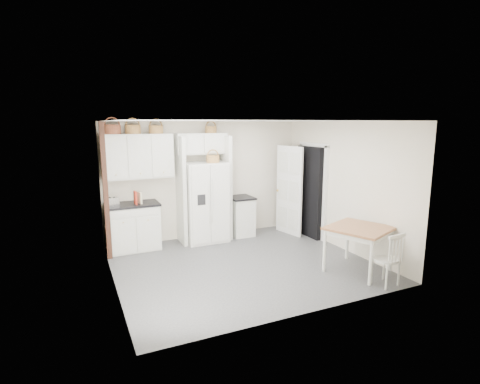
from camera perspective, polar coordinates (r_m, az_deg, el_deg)
name	(u,v)px	position (r m, az deg, el deg)	size (l,w,h in m)	color
floor	(243,264)	(7.03, 0.46, -10.94)	(4.50, 4.50, 0.00)	#393A3E
ceiling	(243,121)	(6.54, 0.49, 10.78)	(4.50, 4.50, 0.00)	white
wall_back	(206,180)	(8.49, -5.26, 1.86)	(4.50, 4.50, 0.00)	beige
wall_left	(111,207)	(6.08, -19.13, -2.13)	(4.00, 4.00, 0.00)	beige
wall_right	(343,186)	(7.87, 15.49, 0.84)	(4.00, 4.00, 0.00)	beige
refrigerator	(205,202)	(8.19, -5.38, -1.53)	(0.90, 0.72, 1.74)	white
base_cab_left	(134,227)	(7.98, -15.91, -5.21)	(1.00, 0.63, 0.92)	silver
base_cab_right	(241,217)	(8.66, 0.11, -3.79)	(0.49, 0.59, 0.86)	silver
dining_table	(358,249)	(6.92, 17.56, -8.29)	(0.96, 0.96, 0.80)	brown
windsor_chair	(386,259)	(6.48, 21.36, -9.55)	(0.42, 0.38, 0.85)	silver
counter_left	(132,204)	(7.87, -16.09, -1.83)	(1.04, 0.67, 0.04)	black
counter_right	(241,198)	(8.56, 0.11, -0.86)	(0.53, 0.63, 0.04)	black
toaster	(112,202)	(7.73, -18.90, -1.41)	(0.24, 0.14, 0.17)	silver
cookbook_red	(135,198)	(7.77, -15.65, -0.83)	(0.04, 0.17, 0.26)	red
cookbook_cream	(140,198)	(7.79, -15.03, -0.86)	(0.03, 0.16, 0.23)	beige
basket_upper_a	(112,129)	(7.80, -18.88, 9.01)	(0.32, 0.32, 0.18)	brown
basket_upper_b	(133,129)	(7.85, -16.00, 9.16)	(0.30, 0.30, 0.18)	brown
basket_upper_c	(156,130)	(7.93, -12.67, 9.27)	(0.29, 0.29, 0.17)	brown
basket_bridge_b	(211,130)	(8.26, -4.46, 9.45)	(0.25, 0.25, 0.14)	brown
basket_fridge_b	(213,159)	(8.01, -4.16, 5.05)	(0.28, 0.28, 0.15)	brown
upper_cabinet	(138,156)	(7.88, -15.29, 5.27)	(1.40, 0.34, 0.90)	silver
bridge_cabinet	(201,144)	(8.20, -5.95, 7.34)	(1.12, 0.34, 0.45)	silver
fridge_panel_left	(181,191)	(8.04, -8.97, 0.20)	(0.08, 0.60, 2.30)	silver
fridge_panel_right	(225,187)	(8.36, -2.23, 0.73)	(0.08, 0.60, 2.30)	silver
trim_post	(106,192)	(7.40, -19.79, 0.01)	(0.09, 0.09, 2.60)	black
doorway_void	(310,192)	(8.64, 10.69, 0.02)	(0.18, 0.85, 2.05)	black
door_slab	(289,191)	(8.72, 7.49, 0.21)	(0.80, 0.04, 2.05)	white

